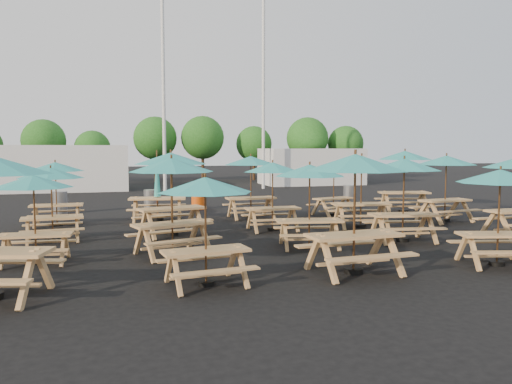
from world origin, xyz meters
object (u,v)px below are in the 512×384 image
object	(u,v)px
picnic_unit_10	(273,171)
picnic_unit_4	(205,192)
picnic_unit_6	(171,164)
waste_bin_1	(151,201)
picnic_unit_1	(34,187)
picnic_unit_14	(362,165)
picnic_unit_3	(55,171)
picnic_unit_8	(355,170)
picnic_unit_2	(51,178)
picnic_unit_7	(157,192)
picnic_unit_13	(404,170)
picnic_unit_11	(251,164)
picnic_unit_5	(172,171)
picnic_unit_12	(500,182)
picnic_unit_18	(446,164)
waste_bin_2	(198,199)
picnic_unit_19	(405,159)
picnic_unit_9	(310,176)
waste_bin_0	(60,203)
waste_bin_3	(349,195)
picnic_unit_15	(334,170)

from	to	relation	value
picnic_unit_10	picnic_unit_4	bearing A→B (deg)	-117.87
picnic_unit_6	waste_bin_1	size ratio (longest dim) A/B	2.91
picnic_unit_1	picnic_unit_14	bearing A→B (deg)	19.90
picnic_unit_3	picnic_unit_4	bearing A→B (deg)	-68.86
picnic_unit_8	picnic_unit_2	bearing A→B (deg)	135.89
picnic_unit_7	waste_bin_1	world-z (taller)	picnic_unit_7
picnic_unit_2	waste_bin_1	size ratio (longest dim) A/B	2.32
picnic_unit_13	picnic_unit_1	bearing A→B (deg)	-170.33
picnic_unit_6	picnic_unit_11	size ratio (longest dim) A/B	1.12
picnic_unit_5	picnic_unit_12	bearing A→B (deg)	-41.04
picnic_unit_1	picnic_unit_18	world-z (taller)	picnic_unit_18
waste_bin_2	waste_bin_1	bearing A→B (deg)	-173.75
picnic_unit_14	picnic_unit_19	world-z (taller)	picnic_unit_19
picnic_unit_9	waste_bin_0	size ratio (longest dim) A/B	2.45
picnic_unit_10	waste_bin_1	distance (m)	6.97
picnic_unit_13	picnic_unit_14	bearing A→B (deg)	97.28
picnic_unit_3	picnic_unit_13	bearing A→B (deg)	-31.62
picnic_unit_18	picnic_unit_19	bearing A→B (deg)	81.56
picnic_unit_13	picnic_unit_14	distance (m)	2.63
picnic_unit_4	waste_bin_2	size ratio (longest dim) A/B	2.32
picnic_unit_1	picnic_unit_13	world-z (taller)	picnic_unit_13
picnic_unit_8	picnic_unit_13	distance (m)	4.17
picnic_unit_9	picnic_unit_7	bearing A→B (deg)	130.40
picnic_unit_8	picnic_unit_14	world-z (taller)	picnic_unit_8
picnic_unit_2	picnic_unit_6	xyz separation A→B (m)	(3.32, 0.17, 0.36)
picnic_unit_14	picnic_unit_13	bearing A→B (deg)	-82.40
picnic_unit_9	picnic_unit_2	bearing A→B (deg)	168.07
waste_bin_0	waste_bin_3	size ratio (longest dim) A/B	1.00
picnic_unit_5	picnic_unit_15	xyz separation A→B (m)	(6.81, 5.66, -0.28)
picnic_unit_2	picnic_unit_12	distance (m)	11.43
picnic_unit_8	picnic_unit_11	world-z (taller)	picnic_unit_8
picnic_unit_2	waste_bin_1	bearing A→B (deg)	57.39
picnic_unit_14	picnic_unit_15	bearing A→B (deg)	92.32
picnic_unit_7	picnic_unit_11	distance (m)	3.57
picnic_unit_4	picnic_unit_11	bearing A→B (deg)	62.11
picnic_unit_1	picnic_unit_18	distance (m)	13.39
picnic_unit_6	picnic_unit_11	xyz separation A→B (m)	(3.25, 2.95, -0.14)
waste_bin_0	picnic_unit_6	bearing A→B (deg)	-58.23
picnic_unit_8	picnic_unit_15	size ratio (longest dim) A/B	1.15
picnic_unit_18	waste_bin_2	xyz separation A→B (m)	(-7.91, 5.95, -1.59)
picnic_unit_7	waste_bin_0	bearing A→B (deg)	148.43
picnic_unit_3	picnic_unit_14	bearing A→B (deg)	-18.59
picnic_unit_12	picnic_unit_1	bearing A→B (deg)	177.31
picnic_unit_13	picnic_unit_18	size ratio (longest dim) A/B	0.99
picnic_unit_6	picnic_unit_13	size ratio (longest dim) A/B	1.12
picnic_unit_3	waste_bin_1	world-z (taller)	picnic_unit_3
picnic_unit_7	picnic_unit_12	bearing A→B (deg)	-44.71
picnic_unit_3	picnic_unit_15	xyz separation A→B (m)	(10.09, -0.11, -0.09)
picnic_unit_4	picnic_unit_5	bearing A→B (deg)	88.60
picnic_unit_1	picnic_unit_3	distance (m)	5.84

